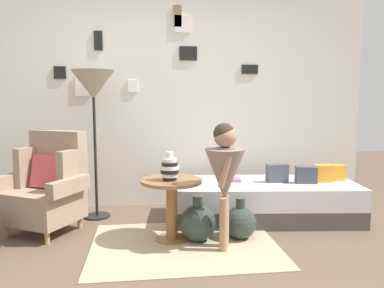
% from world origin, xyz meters
% --- Properties ---
extents(ground_plane, '(12.00, 12.00, 0.00)m').
position_xyz_m(ground_plane, '(0.00, 0.00, 0.00)').
color(ground_plane, brown).
extents(gallery_wall, '(4.80, 0.12, 2.60)m').
position_xyz_m(gallery_wall, '(-0.00, 1.95, 1.30)').
color(gallery_wall, silver).
rests_on(gallery_wall, ground).
extents(rug, '(1.62, 1.23, 0.01)m').
position_xyz_m(rug, '(0.03, 0.54, 0.01)').
color(rug, tan).
rests_on(rug, ground).
extents(armchair, '(0.90, 0.83, 0.97)m').
position_xyz_m(armchair, '(-1.24, 1.10, 0.44)').
color(armchair, tan).
rests_on(armchair, ground).
extents(daybed, '(1.97, 0.99, 0.40)m').
position_xyz_m(daybed, '(0.97, 1.19, 0.20)').
color(daybed, '#4C4742').
rests_on(daybed, ground).
extents(pillow_head, '(0.21, 0.13, 0.17)m').
position_xyz_m(pillow_head, '(1.74, 1.20, 0.48)').
color(pillow_head, orange).
rests_on(pillow_head, daybed).
extents(pillow_mid, '(0.21, 0.12, 0.18)m').
position_xyz_m(pillow_mid, '(1.59, 1.14, 0.49)').
color(pillow_mid, orange).
rests_on(pillow_mid, daybed).
extents(pillow_back, '(0.23, 0.16, 0.18)m').
position_xyz_m(pillow_back, '(1.38, 1.10, 0.49)').
color(pillow_back, '#474C56').
rests_on(pillow_back, daybed).
extents(pillow_extra, '(0.22, 0.12, 0.19)m').
position_xyz_m(pillow_extra, '(1.09, 1.19, 0.50)').
color(pillow_extra, '#474C56').
rests_on(pillow_extra, daybed).
extents(side_table, '(0.55, 0.55, 0.56)m').
position_xyz_m(side_table, '(-0.07, 0.69, 0.40)').
color(side_table, olive).
rests_on(side_table, ground).
extents(vase_striped, '(0.16, 0.16, 0.26)m').
position_xyz_m(vase_striped, '(-0.09, 0.66, 0.67)').
color(vase_striped, black).
rests_on(vase_striped, side_table).
extents(floor_lamp, '(0.45, 0.45, 1.58)m').
position_xyz_m(floor_lamp, '(-0.83, 1.48, 1.38)').
color(floor_lamp, black).
rests_on(floor_lamp, ground).
extents(person_child, '(0.34, 0.34, 1.08)m').
position_xyz_m(person_child, '(0.36, 0.42, 0.69)').
color(person_child, '#A37A60').
rests_on(person_child, ground).
extents(book_on_daybed, '(0.23, 0.18, 0.03)m').
position_xyz_m(book_on_daybed, '(0.60, 1.29, 0.42)').
color(book_on_daybed, gray).
rests_on(book_on_daybed, daybed).
extents(demijohn_near, '(0.33, 0.33, 0.42)m').
position_xyz_m(demijohn_near, '(0.16, 0.64, 0.17)').
color(demijohn_near, '#2D3D33').
rests_on(demijohn_near, ground).
extents(demijohn_far, '(0.30, 0.30, 0.38)m').
position_xyz_m(demijohn_far, '(0.56, 0.65, 0.15)').
color(demijohn_far, '#2D3D33').
rests_on(demijohn_far, ground).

